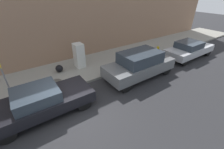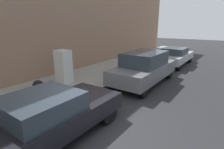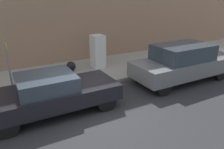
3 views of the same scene
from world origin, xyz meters
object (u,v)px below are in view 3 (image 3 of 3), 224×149
Objects in this scene: discarded_refrigerator at (98,51)px; parked_sedan_dark at (52,93)px; street_sign_post at (9,65)px; trash_bag at (71,66)px; fire_hydrant at (206,52)px; parked_suv_gray at (182,62)px.

discarded_refrigerator is 0.39× the size of parked_sedan_dark.
trash_bag is at bearing 119.98° from street_sign_post.
street_sign_post is 4.41× the size of trash_bag.
parked_sedan_dark is (3.34, -3.33, -0.30)m from discarded_refrigerator.
street_sign_post is at bearing -146.50° from parked_sedan_dark.
fire_hydrant is (1.64, 6.59, -0.50)m from discarded_refrigerator.
fire_hydrant reaches higher than trash_bag.
parked_sedan_dark is at bearing 33.50° from street_sign_post.
street_sign_post is 3.04× the size of fire_hydrant.
street_sign_post is (1.64, -4.46, 0.39)m from discarded_refrigerator.
discarded_refrigerator reaches higher than parked_suv_gray.
fire_hydrant is 0.16× the size of parked_sedan_dark.
discarded_refrigerator is 4.77m from street_sign_post.
street_sign_post reaches higher than fire_hydrant.
fire_hydrant is 8.29m from trash_bag.
street_sign_post reaches higher than parked_sedan_dark.
street_sign_post is 7.42m from parked_suv_gray.
discarded_refrigerator is at bearing -103.98° from fire_hydrant.
street_sign_post is at bearing -69.82° from discarded_refrigerator.
street_sign_post reaches higher than parked_suv_gray.
parked_suv_gray is (3.40, 4.27, 0.50)m from trash_bag.
trash_bag is 0.11× the size of parked_sedan_dark.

